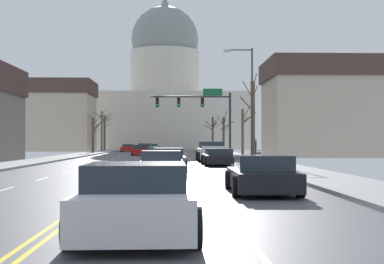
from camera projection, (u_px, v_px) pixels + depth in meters
ground at (143, 164)px, 37.22m from camera, size 20.00×180.00×0.20m
signal_gantry at (201, 107)px, 53.54m from camera, size 7.91×0.41×6.66m
street_lamp_right at (249, 94)px, 42.29m from camera, size 2.31×0.24×8.74m
capitol_building at (165, 98)px, 109.50m from camera, size 31.45×22.91×31.23m
sedan_near_00 at (211, 153)px, 48.83m from camera, size 2.10×4.54×1.22m
pickup_truck_near_01 at (212, 152)px, 43.45m from camera, size 2.42×5.30×1.59m
sedan_near_02 at (218, 157)px, 36.15m from camera, size 2.18×4.75×1.13m
sedan_near_03 at (169, 160)px, 30.00m from camera, size 1.98×4.27×1.25m
sedan_near_04 at (161, 166)px, 23.25m from camera, size 2.14×4.26×1.23m
sedan_near_05 at (262, 176)px, 16.93m from camera, size 2.13×4.40×1.20m
sedan_near_06 at (137, 201)px, 9.48m from camera, size 2.15×4.34×1.26m
sedan_oncoming_00 at (141, 150)px, 61.70m from camera, size 2.17×4.71×1.17m
sedan_oncoming_01 at (145, 149)px, 71.28m from camera, size 2.13×4.72×1.29m
sedan_oncoming_02 at (128, 148)px, 81.87m from camera, size 1.98×4.63×1.13m
sedan_oncoming_03 at (153, 147)px, 95.44m from camera, size 2.18×4.47×1.11m
flank_building_01 at (50, 116)px, 86.31m from camera, size 13.81×10.05×11.16m
flank_building_02 at (333, 108)px, 56.45m from camera, size 14.10×10.04×9.99m
bare_tree_00 at (213, 132)px, 85.05m from camera, size 3.02×1.87×5.24m
bare_tree_01 at (93, 134)px, 68.76m from camera, size 1.87×1.84×4.90m
bare_tree_02 at (224, 133)px, 69.17m from camera, size 2.14×2.53×5.44m
bare_tree_03 at (102, 129)px, 81.32m from camera, size 2.30×2.12×6.22m
bare_tree_04 at (243, 132)px, 50.41m from camera, size 1.38×1.05×4.72m
bare_tree_05 at (105, 132)px, 85.41m from camera, size 2.20×1.57×5.79m
bare_tree_06 at (253, 120)px, 39.96m from camera, size 1.60×2.35×6.57m
pedestrian_00 at (253, 149)px, 41.85m from camera, size 0.35×0.34×1.62m
pedestrian_01 at (255, 147)px, 45.28m from camera, size 0.35×0.34×1.75m
bicycle_parked at (259, 156)px, 40.59m from camera, size 0.12×1.77×0.85m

